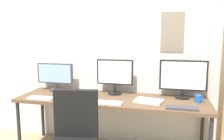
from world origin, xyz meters
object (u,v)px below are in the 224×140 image
at_px(computer_mouse, 81,100).
at_px(keyboard_right, 182,108).
at_px(coffee_mug, 198,99).
at_px(laptop_closed, 148,101).
at_px(monitor_left, 55,75).
at_px(keyboard_left, 41,98).
at_px(desk, 111,102).
at_px(monitor_center, 115,75).
at_px(keyboard_center, 106,103).
at_px(monitor_right, 183,77).

bearing_deg(computer_mouse, keyboard_right, -0.28).
bearing_deg(keyboard_right, coffee_mug, 55.94).
xyz_separation_m(keyboard_right, laptop_closed, (-0.37, 0.18, 0.00)).
height_order(monitor_left, laptop_closed, monitor_left).
bearing_deg(coffee_mug, keyboard_right, -124.06).
relative_size(monitor_left, keyboard_left, 1.62).
bearing_deg(computer_mouse, coffee_mug, 12.05).
bearing_deg(desk, computer_mouse, -143.98).
bearing_deg(laptop_closed, monitor_center, 162.94).
relative_size(keyboard_center, laptop_closed, 1.15).
bearing_deg(keyboard_center, computer_mouse, 178.94).
height_order(desk, keyboard_right, keyboard_right).
relative_size(desk, keyboard_left, 7.31).
distance_m(monitor_center, keyboard_center, 0.51).
height_order(keyboard_right, computer_mouse, computer_mouse).
height_order(monitor_left, computer_mouse, monitor_left).
bearing_deg(monitor_right, keyboard_right, -93.37).
bearing_deg(desk, keyboard_center, -90.00).
bearing_deg(keyboard_center, keyboard_left, 180.00).
xyz_separation_m(monitor_right, keyboard_left, (-1.71, -0.44, -0.26)).
relative_size(monitor_left, monitor_right, 0.91).
distance_m(desk, monitor_left, 0.93).
bearing_deg(monitor_left, desk, -13.77).
bearing_deg(keyboard_center, monitor_right, 27.06).
distance_m(monitor_left, keyboard_left, 0.49).
bearing_deg(keyboard_right, monitor_right, 86.63).
height_order(monitor_right, keyboard_left, monitor_right).
relative_size(keyboard_center, computer_mouse, 3.83).
bearing_deg(laptop_closed, keyboard_left, -159.79).
bearing_deg(desk, monitor_left, 166.23).
xyz_separation_m(monitor_right, coffee_mug, (0.17, -0.15, -0.22)).
bearing_deg(monitor_left, computer_mouse, -38.06).
xyz_separation_m(monitor_right, computer_mouse, (-1.17, -0.44, -0.25)).
xyz_separation_m(monitor_center, coffee_mug, (1.04, -0.15, -0.22)).
bearing_deg(keyboard_right, computer_mouse, 179.72).
height_order(desk, keyboard_left, keyboard_left).
bearing_deg(keyboard_center, keyboard_right, 0.00).
height_order(monitor_right, laptop_closed, monitor_right).
height_order(monitor_right, coffee_mug, monitor_right).
bearing_deg(desk, monitor_right, 13.78).
distance_m(keyboard_center, laptop_closed, 0.50).
bearing_deg(coffee_mug, desk, -176.53).
bearing_deg(keyboard_left, desk, 15.31).
bearing_deg(keyboard_right, monitor_left, 165.47).
relative_size(monitor_left, monitor_center, 1.09).
relative_size(monitor_left, keyboard_right, 1.55).
relative_size(monitor_center, keyboard_center, 1.31).
relative_size(desk, keyboard_right, 6.99).
height_order(keyboard_left, keyboard_center, same).
bearing_deg(keyboard_right, laptop_closed, 154.68).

